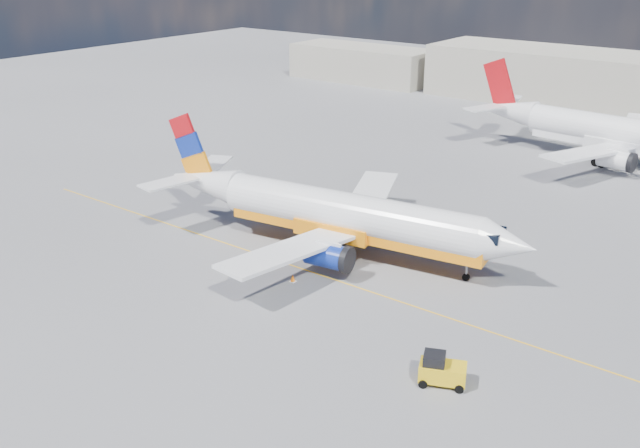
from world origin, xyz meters
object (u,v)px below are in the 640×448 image
Objects in this scene: gse_tug at (441,370)px; traffic_cone at (293,278)px; second_jet at (620,134)px; main_jet at (338,214)px.

traffic_cone is at bearing 138.15° from gse_tug.
traffic_cone is (-10.05, -45.68, -3.17)m from second_jet.
gse_tug reaches higher than traffic_cone.
second_jet is at bearing 66.54° from main_jet.
second_jet is 11.38× the size of gse_tug.
gse_tug is 5.05× the size of traffic_cone.
gse_tug is at bearing -80.09° from second_jet.
traffic_cone is at bearing -93.37° from main_jet.
main_jet is 7.16m from traffic_cone.
second_jet is 57.44× the size of traffic_cone.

